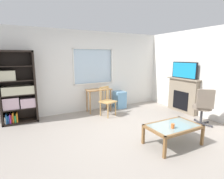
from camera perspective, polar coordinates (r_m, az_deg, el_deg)
The scene contains 12 objects.
ground at distance 4.24m, azimuth 4.13°, elevation -14.78°, with size 6.47×5.66×0.02m, color #9E9389.
wall_back_with_window at distance 5.95m, azimuth -7.89°, elevation 5.60°, with size 5.47×0.15×2.62m.
wall_right at distance 5.84m, azimuth 28.31°, elevation 4.50°, with size 0.12×4.86×2.62m, color silver.
bookshelf at distance 5.41m, azimuth -28.38°, elevation -0.53°, with size 0.90×0.38×1.97m.
desk_under_window at distance 5.81m, azimuth -4.34°, elevation -1.35°, with size 0.82×0.39×0.75m.
wooden_chair at distance 5.41m, azimuth -1.59°, elevation -3.72°, with size 0.53×0.52×0.90m.
plastic_drawer_unit at distance 6.30m, azimuth 2.47°, elevation -3.26°, with size 0.35×0.40×0.59m, color #72ADDB.
fireplace at distance 6.22m, azimuth 21.90°, elevation -1.68°, with size 0.26×1.16×1.12m.
tv at distance 6.09m, azimuth 22.32°, elevation 5.80°, with size 0.06×0.92×0.52m.
office_chair at distance 5.18m, azimuth 27.43°, elevation -4.57°, with size 0.63×0.61×1.00m.
coffee_table at distance 3.92m, azimuth 19.17°, elevation -11.60°, with size 1.09×0.67×0.42m.
sippy_cup at distance 3.74m, azimuth 19.05°, elevation -11.06°, with size 0.07×0.07×0.09m, color orange.
Camera 1 is at (-2.05, -3.23, 1.81)m, focal length 28.26 mm.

